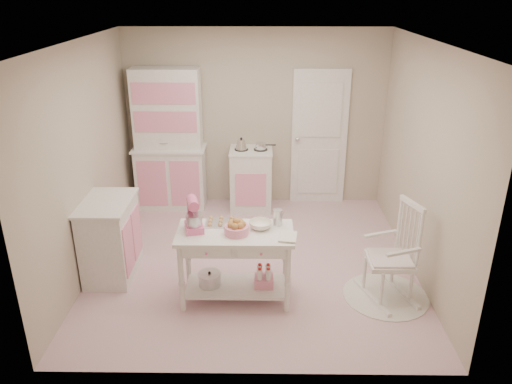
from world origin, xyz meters
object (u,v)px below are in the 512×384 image
hutch (169,140)px  work_table (236,265)px  base_cabinet (110,238)px  stove (251,179)px  stand_mixer (194,215)px  rocking_chair (391,252)px  bread_basket (237,230)px

hutch → work_table: bearing=-65.7°
base_cabinet → work_table: bearing=-17.8°
stove → work_table: (-0.11, -2.36, -0.06)m
base_cabinet → stand_mixer: stand_mixer is taller
rocking_chair → bread_basket: 1.64m
hutch → bread_basket: bearing=-65.8°
hutch → work_table: hutch is taller
work_table → base_cabinet: bearing=162.2°
rocking_chair → work_table: size_ratio=0.92×
hutch → stove: hutch is taller
stove → work_table: bearing=-92.7°
base_cabinet → bread_basket: base_cabinet is taller
stove → bread_basket: 2.44m
hutch → bread_basket: (1.11, -2.46, -0.19)m
hutch → bread_basket: hutch is taller
stove → rocking_chair: 2.78m
base_cabinet → work_table: (1.45, -0.47, -0.06)m
stove → rocking_chair: size_ratio=0.84×
stand_mixer → base_cabinet: bearing=142.4°
stove → bread_basket: (-0.09, -2.41, 0.39)m
hutch → rocking_chair: 3.64m
base_cabinet → rocking_chair: 3.11m
rocking_chair → work_table: rocking_chair is taller
hutch → base_cabinet: size_ratio=2.26×
rocking_chair → stand_mixer: (-2.05, -0.02, 0.42)m
base_cabinet → work_table: 1.53m
stand_mixer → hutch: bearing=91.4°
stove → base_cabinet: (-1.57, -1.89, 0.00)m
bread_basket → base_cabinet: bearing=160.6°
stove → stand_mixer: (-0.53, -2.34, 0.51)m
hutch → work_table: (1.09, -2.41, -0.64)m
stove → work_table: size_ratio=0.77×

